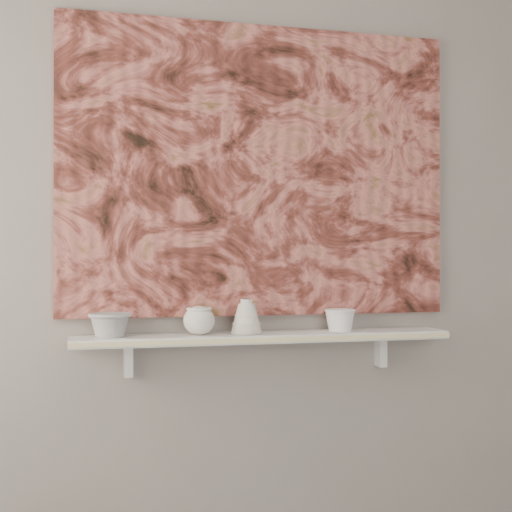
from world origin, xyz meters
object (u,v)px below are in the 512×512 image
object	(u,v)px
shelf	(265,337)
cup_cream	(199,321)
painting	(259,170)
bowl_white	(340,320)
bowl_grey	(110,325)
bell_vessel	(247,316)

from	to	relation	value
shelf	cup_cream	world-z (taller)	cup_cream
shelf	painting	distance (m)	0.63
bowl_white	shelf	bearing A→B (deg)	180.00
shelf	cup_cream	distance (m)	0.25
shelf	cup_cream	xyz separation A→B (m)	(-0.24, 0.00, 0.07)
cup_cream	bowl_white	xyz separation A→B (m)	(0.54, 0.00, -0.01)
shelf	bowl_white	world-z (taller)	bowl_white
bowl_grey	bowl_white	size ratio (longest dim) A/B	1.30
painting	bowl_grey	world-z (taller)	painting
painting	cup_cream	distance (m)	0.61
shelf	bowl_white	bearing A→B (deg)	0.00
shelf	bell_vessel	size ratio (longest dim) A/B	11.01
bowl_grey	bell_vessel	bearing A→B (deg)	0.00
bowl_grey	bell_vessel	world-z (taller)	bell_vessel
painting	cup_cream	bearing A→B (deg)	-161.72
bell_vessel	bowl_white	world-z (taller)	bell_vessel
bell_vessel	bowl_white	distance (m)	0.36
cup_cream	bowl_white	world-z (taller)	cup_cream
shelf	painting	world-z (taller)	painting
bowl_white	bowl_grey	bearing A→B (deg)	180.00
cup_cream	bell_vessel	bearing A→B (deg)	0.00
bowl_grey	bowl_white	bearing A→B (deg)	0.00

